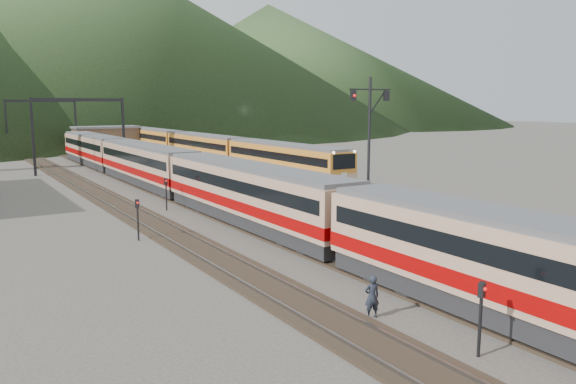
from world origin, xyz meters
TOP-DOWN VIEW (x-y plane):
  - track_main at (0.00, 40.00)m, footprint 2.60×200.00m
  - track_far at (-5.00, 40.00)m, footprint 2.60×200.00m
  - track_second at (11.50, 40.00)m, footprint 2.60×200.00m
  - platform at (5.60, 38.00)m, footprint 8.00×100.00m
  - gantry_near at (-2.85, 55.00)m, footprint 9.55×0.25m
  - gantry_far at (-2.85, 80.00)m, footprint 9.55×0.25m
  - station_shed at (5.60, 78.00)m, footprint 9.40×4.40m
  - hill_b at (30.00, 230.00)m, footprint 220.00×220.00m
  - hill_c at (110.00, 210.00)m, footprint 160.00×160.00m
  - main_train at (0.00, 31.77)m, footprint 2.88×79.03m
  - second_train at (11.50, 54.97)m, footprint 2.67×54.86m
  - signal_mast at (2.17, 13.50)m, footprint 2.16×0.63m
  - short_signal_a at (-2.83, 2.42)m, footprint 0.26×0.22m
  - short_signal_b at (-2.64, 29.32)m, footprint 0.23×0.18m
  - short_signal_c at (-6.96, 21.76)m, footprint 0.26×0.23m
  - worker at (-3.49, 6.44)m, footprint 0.63×0.49m

SIDE VIEW (x-z plane):
  - track_main at x=0.00m, z-range -0.05..0.18m
  - track_far at x=-5.00m, z-range -0.05..0.18m
  - track_second at x=11.50m, z-range -0.05..0.18m
  - platform at x=5.60m, z-range 0.00..1.00m
  - worker at x=-3.49m, z-range 0.00..1.51m
  - short_signal_a at x=-2.83m, z-range 0.33..2.60m
  - short_signal_b at x=-2.64m, z-range 0.33..2.60m
  - short_signal_c at x=-6.96m, z-range 0.33..2.60m
  - second_train at x=11.50m, z-range 0.23..3.49m
  - main_train at x=0.00m, z-range 0.23..3.75m
  - station_shed at x=5.60m, z-range 1.02..4.12m
  - gantry_near at x=-2.85m, z-range 1.59..9.59m
  - gantry_far at x=-2.85m, z-range 1.59..9.59m
  - signal_mast at x=2.17m, z-range 1.81..9.45m
  - hill_c at x=110.00m, z-range 0.00..50.00m
  - hill_b at x=30.00m, z-range 0.00..75.00m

